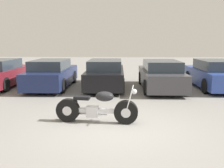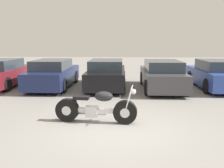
{
  "view_description": "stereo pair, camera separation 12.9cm",
  "coord_description": "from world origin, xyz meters",
  "px_view_note": "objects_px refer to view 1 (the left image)",
  "views": [
    {
      "loc": [
        0.09,
        -6.33,
        2.29
      ],
      "look_at": [
        -0.17,
        2.04,
        0.85
      ],
      "focal_mm": 40.0,
      "sensor_mm": 36.0,
      "label": 1
    },
    {
      "loc": [
        0.21,
        -6.33,
        2.29
      ],
      "look_at": [
        -0.17,
        2.04,
        0.85
      ],
      "focal_mm": 40.0,
      "sensor_mm": 36.0,
      "label": 2
    }
  ],
  "objects_px": {
    "motorcycle": "(96,108)",
    "parked_car_dark_grey": "(161,76)",
    "parked_car_maroon": "(1,74)",
    "parked_car_blue": "(214,75)",
    "parked_car_navy": "(52,74)",
    "parked_car_black": "(105,74)"
  },
  "relations": [
    {
      "from": "motorcycle",
      "to": "parked_car_dark_grey",
      "type": "height_order",
      "value": "parked_car_dark_grey"
    },
    {
      "from": "parked_car_navy",
      "to": "parked_car_blue",
      "type": "relative_size",
      "value": 1.0
    },
    {
      "from": "parked_car_maroon",
      "to": "parked_car_blue",
      "type": "relative_size",
      "value": 1.0
    },
    {
      "from": "motorcycle",
      "to": "parked_car_black",
      "type": "relative_size",
      "value": 0.52
    },
    {
      "from": "motorcycle",
      "to": "parked_car_navy",
      "type": "distance_m",
      "value": 5.99
    },
    {
      "from": "parked_car_maroon",
      "to": "parked_car_dark_grey",
      "type": "bearing_deg",
      "value": -3.25
    },
    {
      "from": "parked_car_dark_grey",
      "to": "parked_car_blue",
      "type": "height_order",
      "value": "same"
    },
    {
      "from": "motorcycle",
      "to": "parked_car_blue",
      "type": "relative_size",
      "value": 0.52
    },
    {
      "from": "parked_car_navy",
      "to": "parked_car_dark_grey",
      "type": "xyz_separation_m",
      "value": [
        5.33,
        -0.28,
        0.0
      ]
    },
    {
      "from": "parked_car_navy",
      "to": "parked_car_blue",
      "type": "height_order",
      "value": "same"
    },
    {
      "from": "parked_car_maroon",
      "to": "parked_car_dark_grey",
      "type": "xyz_separation_m",
      "value": [
        8.0,
        -0.45,
        0.0
      ]
    },
    {
      "from": "parked_car_maroon",
      "to": "parked_car_black",
      "type": "xyz_separation_m",
      "value": [
        5.33,
        -0.14,
        0.0
      ]
    },
    {
      "from": "parked_car_navy",
      "to": "motorcycle",
      "type": "bearing_deg",
      "value": -63.26
    },
    {
      "from": "parked_car_maroon",
      "to": "parked_car_dark_grey",
      "type": "relative_size",
      "value": 1.0
    },
    {
      "from": "motorcycle",
      "to": "parked_car_navy",
      "type": "bearing_deg",
      "value": 116.74
    },
    {
      "from": "motorcycle",
      "to": "parked_car_dark_grey",
      "type": "bearing_deg",
      "value": 62.46
    },
    {
      "from": "parked_car_navy",
      "to": "parked_car_black",
      "type": "relative_size",
      "value": 1.0
    },
    {
      "from": "motorcycle",
      "to": "parked_car_dark_grey",
      "type": "distance_m",
      "value": 5.72
    },
    {
      "from": "parked_car_navy",
      "to": "parked_car_black",
      "type": "distance_m",
      "value": 2.67
    },
    {
      "from": "parked_car_dark_grey",
      "to": "motorcycle",
      "type": "bearing_deg",
      "value": -117.54
    },
    {
      "from": "motorcycle",
      "to": "parked_car_dark_grey",
      "type": "xyz_separation_m",
      "value": [
        2.64,
        5.06,
        0.24
      ]
    },
    {
      "from": "parked_car_black",
      "to": "parked_car_dark_grey",
      "type": "relative_size",
      "value": 1.0
    }
  ]
}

